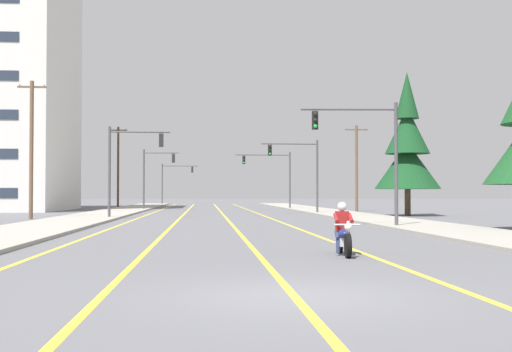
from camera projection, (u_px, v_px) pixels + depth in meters
The scene contains 18 objects.
ground_plane at pixel (295, 296), 10.94m from camera, with size 400.00×400.00×0.00m, color #5B5B60.
lane_stripe_center at pixel (222, 213), 55.79m from camera, with size 0.16×100.00×0.01m, color yellow.
lane_stripe_left at pixel (185, 214), 55.54m from camera, with size 0.16×100.00×0.01m, color yellow.
lane_stripe_right at pixel (258, 213), 56.02m from camera, with size 0.16×100.00×0.01m, color yellow.
lane_stripe_far_left at pixel (151, 214), 55.32m from camera, with size 0.16×100.00×0.01m, color yellow.
sidewalk_kerb_right at pixel (344, 214), 51.53m from camera, with size 4.40×110.00×0.14m, color #9E998E.
sidewalk_kerb_left at pixel (101, 215), 50.09m from camera, with size 4.40×110.00×0.14m, color #9E998E.
motorcycle_with_rider at pixel (343, 234), 18.12m from camera, with size 0.70×2.19×1.46m.
traffic_signal_near_right at pixel (369, 145), 32.57m from camera, with size 4.80×0.47×6.20m.
traffic_signal_near_left at pixel (127, 158), 44.47m from camera, with size 4.14×0.42×6.20m.
traffic_signal_mid_right at pixel (301, 165), 55.35m from camera, with size 4.81×0.44×6.20m.
traffic_signal_mid_left at pixel (154, 171), 67.41m from camera, with size 3.63×0.37×6.20m.
traffic_signal_far_right at pixel (274, 171), 71.32m from camera, with size 5.99×0.57×6.20m.
traffic_signal_far_left at pixel (173, 177), 99.55m from camera, with size 5.39×0.53×6.20m.
utility_pole_left_near at pixel (31, 147), 43.58m from camera, with size 1.88×0.26×9.15m.
utility_pole_right_far at pixel (356, 166), 62.34m from camera, with size 2.15×0.26×8.12m.
utility_pole_left_far at pixel (118, 165), 79.33m from camera, with size 2.14×0.26×9.71m.
conifer_tree_right_verge_far at pixel (407, 150), 50.18m from camera, with size 4.98×4.98×10.96m.
Camera 1 is at (-1.50, -10.90, 1.69)m, focal length 46.39 mm.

